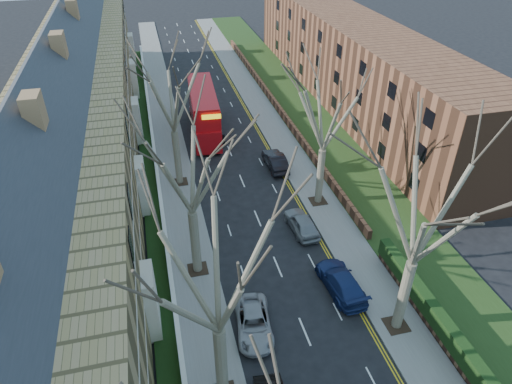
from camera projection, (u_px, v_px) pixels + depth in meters
pavement_left at (167, 132)px, 51.28m from camera, size 3.00×102.00×0.12m
pavement_right at (270, 121)px, 53.69m from camera, size 3.00×102.00×0.12m
terrace_left at (81, 125)px, 40.26m from camera, size 9.70×78.00×13.60m
flats_right at (351, 61)px, 56.46m from camera, size 13.97×54.00×10.00m
front_wall_left at (156, 164)px, 44.20m from camera, size 0.30×78.00×1.00m
grass_verge_right at (306, 116)px, 54.54m from camera, size 6.00×102.00×0.06m
tree_left_mid at (214, 266)px, 19.46m from camera, size 10.50×10.50×14.71m
tree_left_far at (187, 159)px, 27.70m from camera, size 10.15×10.15×14.22m
tree_left_dist at (169, 85)px, 37.19m from camera, size 10.50×10.50×14.71m
tree_right_mid at (428, 202)px, 23.36m from camera, size 10.50×10.50×14.71m
tree_right_far at (327, 103)px, 34.81m from camera, size 10.15×10.15×14.22m
double_decker_bus at (204, 112)px, 49.99m from camera, size 3.53×11.92×4.89m
car_left_far at (254, 323)px, 28.12m from camera, size 2.69×4.86×1.29m
car_right_near at (341, 282)px, 30.91m from camera, size 2.35×5.19×1.48m
car_right_mid at (302, 223)px, 36.28m from camera, size 2.04×4.44×1.48m
car_right_far at (275, 161)px, 44.46m from camera, size 1.66×4.65×1.53m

